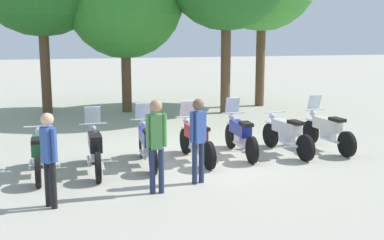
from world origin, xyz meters
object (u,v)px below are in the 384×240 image
Objects in this scene: motorcycle_2 at (147,143)px; person_1 at (49,153)px; person_2 at (156,138)px; person_0 at (198,134)px; motorcycle_6 at (327,130)px; motorcycle_5 at (286,134)px; motorcycle_4 at (240,135)px; motorcycle_3 at (196,139)px; motorcycle_0 at (39,153)px; motorcycle_1 at (95,149)px.

person_1 is (-2.03, -2.41, 0.48)m from motorcycle_2.
person_0 is at bearing 118.44° from person_2.
motorcycle_6 is 7.36m from person_1.
motorcycle_6 reaches higher than motorcycle_5.
motorcycle_4 reaches higher than motorcycle_5.
motorcycle_5 is (2.38, 0.16, -0.01)m from motorcycle_3.
motorcycle_2 is 3.57m from motorcycle_5.
motorcycle_0 is 1.00× the size of motorcycle_6.
motorcycle_5 is 3.37m from person_0.
motorcycle_2 is 2.41m from motorcycle_4.
motorcycle_0 is 1.01× the size of motorcycle_5.
motorcycle_4 is (3.56, 0.71, 0.00)m from motorcycle_1.
motorcycle_2 is at bearing 3.17° from person_0.
motorcycle_6 is 5.47m from person_2.
motorcycle_2 is at bearing 97.57° from motorcycle_4.
motorcycle_3 is at bearing 86.82° from motorcycle_6.
person_1 is at bearing 104.55° from motorcycle_6.
motorcycle_0 is at bearing 91.15° from motorcycle_1.
motorcycle_6 is (4.75, 0.43, 0.00)m from motorcycle_2.
motorcycle_3 is at bearing -85.64° from motorcycle_2.
motorcycle_0 is 1.00× the size of motorcycle_2.
motorcycle_1 is 1.00× the size of motorcycle_3.
motorcycle_1 is 1.29× the size of person_1.
motorcycle_3 is 1.22m from motorcycle_4.
person_2 is at bearing 141.88° from motorcycle_3.
motorcycle_1 is at bearing 103.42° from motorcycle_2.
motorcycle_3 is 2.58m from person_2.
motorcycle_3 is 1.28× the size of person_1.
motorcycle_2 is 1.21× the size of person_2.
person_2 is (1.10, -1.75, 0.56)m from motorcycle_1.
person_0 is at bearing 158.26° from person_1.
motorcycle_0 is 3.59m from motorcycle_3.
motorcycle_6 is (2.37, 0.04, 0.00)m from motorcycle_4.
person_1 is at bearing -76.99° from person_2.
person_0 is 2.96m from person_1.
person_1 is 1.97m from person_2.
motorcycle_0 is 1.29× the size of person_1.
person_1 is at bearing 156.46° from motorcycle_1.
motorcycle_0 is at bearing 89.98° from motorcycle_3.
motorcycle_5 is 6.22m from person_1.
person_1 is at bearing 120.34° from motorcycle_3.
motorcycle_3 is 1.25× the size of person_0.
person_2 reaches higher than motorcycle_0.
motorcycle_3 is at bearing -35.44° from person_0.
motorcycle_6 is 4.45m from person_0.
motorcycle_2 is 1.26× the size of person_0.
person_1 is at bearing 138.57° from motorcycle_2.
motorcycle_1 reaches higher than motorcycle_5.
person_2 reaches higher than motorcycle_1.
person_2 is at bearing 133.04° from motorcycle_4.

